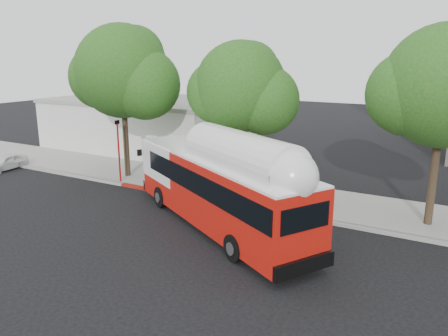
# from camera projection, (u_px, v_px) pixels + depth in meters

# --- Properties ---
(ground) EXTENTS (120.00, 120.00, 0.00)m
(ground) POSITION_uv_depth(u_px,v_px,m) (198.00, 232.00, 19.79)
(ground) COLOR black
(ground) RESTS_ON ground
(sidewalk) EXTENTS (60.00, 5.00, 0.15)m
(sidewalk) POSITION_uv_depth(u_px,v_px,m) (259.00, 193.00, 25.26)
(sidewalk) COLOR gray
(sidewalk) RESTS_ON ground
(curb_strip) EXTENTS (60.00, 0.30, 0.15)m
(curb_strip) POSITION_uv_depth(u_px,v_px,m) (238.00, 205.00, 23.07)
(curb_strip) COLOR gray
(curb_strip) RESTS_ON ground
(red_curb_segment) EXTENTS (10.00, 0.32, 0.16)m
(red_curb_segment) POSITION_uv_depth(u_px,v_px,m) (191.00, 197.00, 24.48)
(red_curb_segment) COLOR maroon
(red_curb_segment) RESTS_ON ground
(street_tree_left) EXTENTS (6.67, 5.80, 9.74)m
(street_tree_left) POSITION_uv_depth(u_px,v_px,m) (129.00, 75.00, 26.89)
(street_tree_left) COLOR #2D2116
(street_tree_left) RESTS_ON ground
(street_tree_mid) EXTENTS (5.75, 5.00, 8.62)m
(street_tree_mid) POSITION_uv_depth(u_px,v_px,m) (248.00, 91.00, 23.73)
(street_tree_mid) COLOR #2D2116
(street_tree_mid) RESTS_ON ground
(low_commercial_bldg) EXTENTS (16.20, 10.20, 4.25)m
(low_commercial_bldg) POSITION_uv_depth(u_px,v_px,m) (149.00, 123.00, 37.72)
(low_commercial_bldg) COLOR silver
(low_commercial_bldg) RESTS_ON ground
(transit_bus) EXTENTS (12.33, 8.43, 3.83)m
(transit_bus) POSITION_uv_depth(u_px,v_px,m) (218.00, 191.00, 19.88)
(transit_bus) COLOR red
(transit_bus) RESTS_ON ground
(parked_car) EXTENTS (3.25, 1.51, 1.08)m
(parked_car) POSITION_uv_depth(u_px,v_px,m) (5.00, 162.00, 30.53)
(parked_car) COLOR silver
(parked_car) RESTS_ON ground
(signal_pole) EXTENTS (0.11, 0.38, 3.98)m
(signal_pole) POSITION_uv_depth(u_px,v_px,m) (119.00, 152.00, 26.84)
(signal_pole) COLOR #B41314
(signal_pole) RESTS_ON ground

